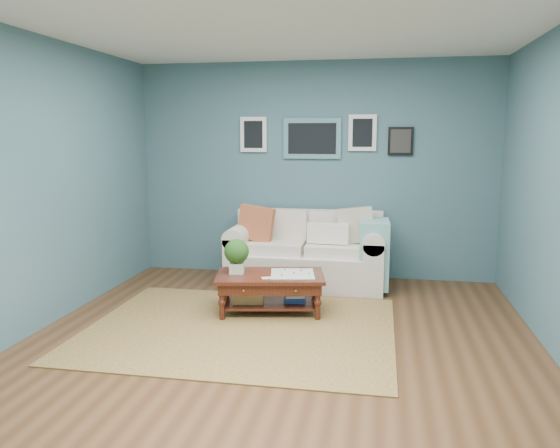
# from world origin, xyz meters

# --- Properties ---
(room_shell) EXTENTS (5.00, 5.02, 2.70)m
(room_shell) POSITION_xyz_m (0.00, 0.06, 1.36)
(room_shell) COLOR brown
(room_shell) RESTS_ON ground
(area_rug) EXTENTS (2.83, 2.26, 0.01)m
(area_rug) POSITION_xyz_m (-0.42, 0.37, 0.01)
(area_rug) COLOR brown
(area_rug) RESTS_ON ground
(loveseat) EXTENTS (1.90, 0.86, 0.97)m
(loveseat) POSITION_xyz_m (0.06, 2.03, 0.40)
(loveseat) COLOR white
(loveseat) RESTS_ON ground
(coffee_table) EXTENTS (1.17, 0.81, 0.75)m
(coffee_table) POSITION_xyz_m (-0.30, 0.88, 0.33)
(coffee_table) COLOR #350F0E
(coffee_table) RESTS_ON ground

